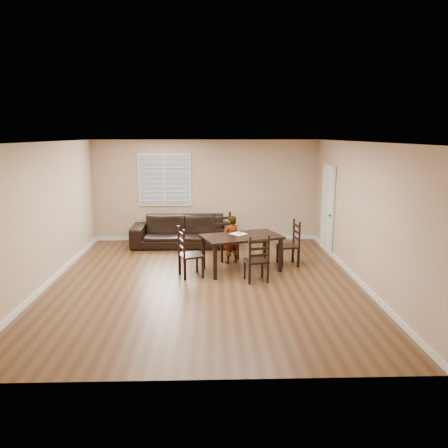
{
  "coord_description": "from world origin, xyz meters",
  "views": [
    {
      "loc": [
        0.13,
        -8.16,
        2.84
      ],
      "look_at": [
        0.4,
        0.74,
        1.0
      ],
      "focal_mm": 35.0,
      "sensor_mm": 36.0,
      "label": 1
    }
  ],
  "objects_px": {
    "chair_far": "(258,261)",
    "donut": "(239,233)",
    "chair_near": "(223,238)",
    "dining_table": "(242,240)",
    "child": "(231,239)",
    "chair_left": "(185,255)",
    "chair_right": "(293,245)",
    "sofa": "(184,231)"
  },
  "relations": [
    {
      "from": "chair_near",
      "to": "chair_left",
      "type": "xyz_separation_m",
      "value": [
        -0.81,
        -1.37,
        -0.02
      ]
    },
    {
      "from": "chair_far",
      "to": "chair_right",
      "type": "height_order",
      "value": "chair_right"
    },
    {
      "from": "chair_near",
      "to": "child",
      "type": "bearing_deg",
      "value": -94.88
    },
    {
      "from": "sofa",
      "to": "chair_right",
      "type": "bearing_deg",
      "value": -34.55
    },
    {
      "from": "chair_right",
      "to": "child",
      "type": "distance_m",
      "value": 1.37
    },
    {
      "from": "dining_table",
      "to": "chair_left",
      "type": "bearing_deg",
      "value": 179.99
    },
    {
      "from": "chair_near",
      "to": "chair_left",
      "type": "relative_size",
      "value": 1.04
    },
    {
      "from": "chair_near",
      "to": "child",
      "type": "xyz_separation_m",
      "value": [
        0.16,
        -0.42,
        0.06
      ]
    },
    {
      "from": "donut",
      "to": "chair_right",
      "type": "bearing_deg",
      "value": 9.37
    },
    {
      "from": "dining_table",
      "to": "chair_near",
      "type": "bearing_deg",
      "value": 90.85
    },
    {
      "from": "child",
      "to": "chair_left",
      "type": "bearing_deg",
      "value": 17.33
    },
    {
      "from": "dining_table",
      "to": "sofa",
      "type": "bearing_deg",
      "value": 103.22
    },
    {
      "from": "chair_right",
      "to": "donut",
      "type": "xyz_separation_m",
      "value": [
        -1.21,
        -0.2,
        0.33
      ]
    },
    {
      "from": "chair_near",
      "to": "child",
      "type": "height_order",
      "value": "child"
    },
    {
      "from": "donut",
      "to": "sofa",
      "type": "height_order",
      "value": "donut"
    },
    {
      "from": "chair_left",
      "to": "sofa",
      "type": "height_order",
      "value": "chair_left"
    },
    {
      "from": "chair_near",
      "to": "chair_right",
      "type": "distance_m",
      "value": 1.63
    },
    {
      "from": "dining_table",
      "to": "child",
      "type": "bearing_deg",
      "value": 90.0
    },
    {
      "from": "chair_left",
      "to": "chair_near",
      "type": "bearing_deg",
      "value": -49.59
    },
    {
      "from": "chair_right",
      "to": "donut",
      "type": "distance_m",
      "value": 1.27
    },
    {
      "from": "dining_table",
      "to": "chair_near",
      "type": "relative_size",
      "value": 1.72
    },
    {
      "from": "child",
      "to": "sofa",
      "type": "bearing_deg",
      "value": -80.84
    },
    {
      "from": "chair_far",
      "to": "donut",
      "type": "distance_m",
      "value": 1.09
    },
    {
      "from": "dining_table",
      "to": "chair_far",
      "type": "relative_size",
      "value": 1.92
    },
    {
      "from": "dining_table",
      "to": "sofa",
      "type": "distance_m",
      "value": 2.51
    },
    {
      "from": "dining_table",
      "to": "chair_left",
      "type": "distance_m",
      "value": 1.25
    },
    {
      "from": "sofa",
      "to": "donut",
      "type": "bearing_deg",
      "value": -56.05
    },
    {
      "from": "chair_near",
      "to": "sofa",
      "type": "bearing_deg",
      "value": 104.89
    },
    {
      "from": "dining_table",
      "to": "chair_near",
      "type": "distance_m",
      "value": 1.05
    },
    {
      "from": "chair_near",
      "to": "sofa",
      "type": "distance_m",
      "value": 1.5
    },
    {
      "from": "dining_table",
      "to": "chair_right",
      "type": "distance_m",
      "value": 1.25
    },
    {
      "from": "chair_far",
      "to": "chair_left",
      "type": "height_order",
      "value": "chair_left"
    },
    {
      "from": "chair_far",
      "to": "child",
      "type": "bearing_deg",
      "value": -83.26
    },
    {
      "from": "donut",
      "to": "sofa",
      "type": "relative_size",
      "value": 0.04
    },
    {
      "from": "dining_table",
      "to": "chair_far",
      "type": "bearing_deg",
      "value": -90.99
    },
    {
      "from": "chair_near",
      "to": "chair_far",
      "type": "relative_size",
      "value": 1.11
    },
    {
      "from": "dining_table",
      "to": "chair_right",
      "type": "bearing_deg",
      "value": -1.14
    },
    {
      "from": "chair_near",
      "to": "chair_far",
      "type": "height_order",
      "value": "chair_near"
    },
    {
      "from": "chair_right",
      "to": "sofa",
      "type": "bearing_deg",
      "value": -132.16
    },
    {
      "from": "chair_left",
      "to": "chair_far",
      "type": "bearing_deg",
      "value": -124.86
    },
    {
      "from": "dining_table",
      "to": "chair_near",
      "type": "height_order",
      "value": "chair_near"
    },
    {
      "from": "chair_far",
      "to": "chair_left",
      "type": "bearing_deg",
      "value": -27.59
    }
  ]
}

